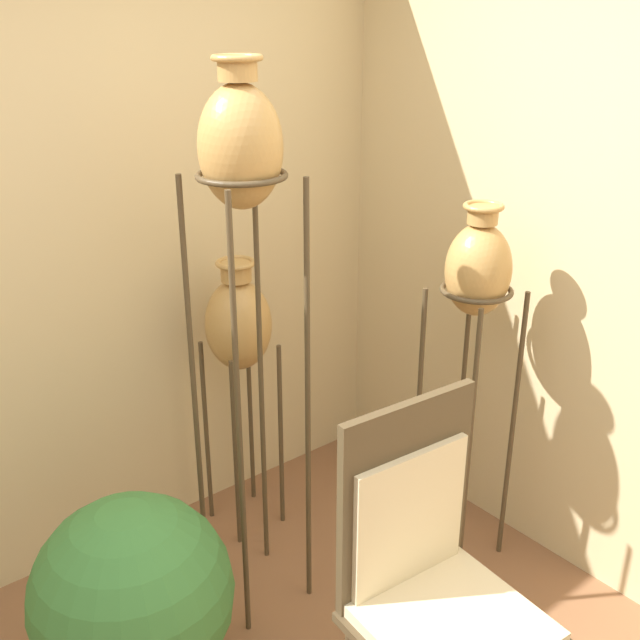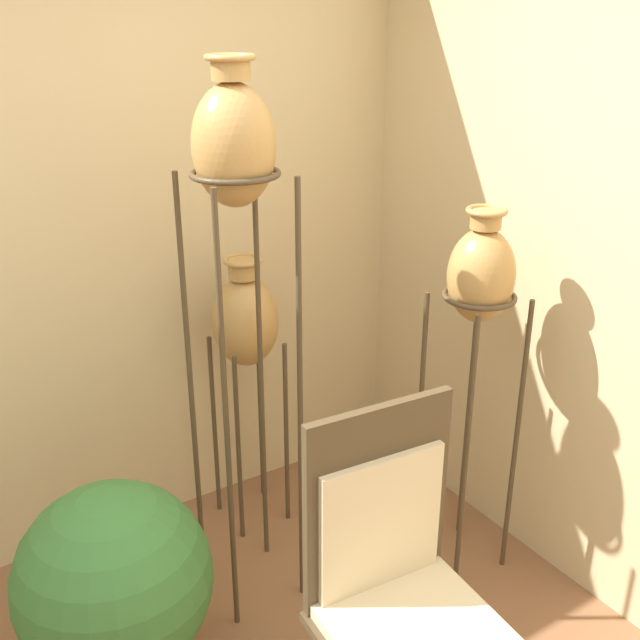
{
  "view_description": "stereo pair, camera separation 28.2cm",
  "coord_description": "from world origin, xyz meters",
  "views": [
    {
      "loc": [
        -0.81,
        -1.05,
        2.16
      ],
      "look_at": [
        0.84,
        0.97,
        1.08
      ],
      "focal_mm": 42.0,
      "sensor_mm": 36.0,
      "label": 1
    },
    {
      "loc": [
        -0.58,
        -1.22,
        2.16
      ],
      "look_at": [
        0.84,
        0.97,
        1.08
      ],
      "focal_mm": 42.0,
      "sensor_mm": 36.0,
      "label": 2
    }
  ],
  "objects": [
    {
      "name": "potted_plant",
      "position": [
        -0.1,
        0.76,
        0.42
      ],
      "size": [
        0.65,
        0.65,
        0.77
      ],
      "color": "#B26647",
      "rests_on": "ground_plane"
    },
    {
      "name": "vase_stand_medium",
      "position": [
        1.3,
        0.61,
        1.23
      ],
      "size": [
        0.29,
        0.29,
        1.52
      ],
      "color": "#473823",
      "rests_on": "ground_plane"
    },
    {
      "name": "vase_stand_tall",
      "position": [
        0.49,
        0.94,
        1.7
      ],
      "size": [
        0.31,
        0.31,
        2.04
      ],
      "color": "#473823",
      "rests_on": "ground_plane"
    },
    {
      "name": "wall_back",
      "position": [
        0.0,
        1.64,
        1.35
      ],
      "size": [
        7.21,
        0.06,
        2.7
      ],
      "color": "#D1B784",
      "rests_on": "ground_plane"
    },
    {
      "name": "vase_stand_short",
      "position": [
        0.72,
        1.35,
        0.95
      ],
      "size": [
        0.28,
        0.28,
        1.24
      ],
      "color": "#473823",
      "rests_on": "ground_plane"
    },
    {
      "name": "chair",
      "position": [
        0.54,
        0.09,
        0.63
      ],
      "size": [
        0.54,
        0.53,
        1.15
      ],
      "rotation": [
        0.0,
        0.0,
        -0.08
      ],
      "color": "#473823",
      "rests_on": "ground_plane"
    }
  ]
}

